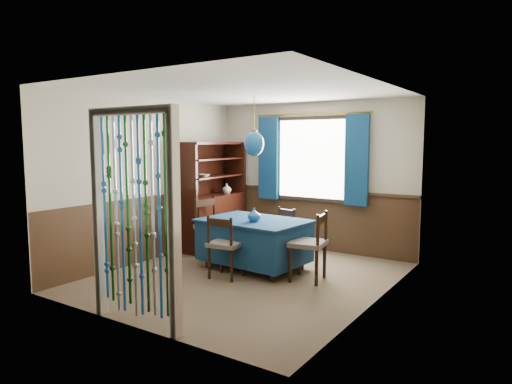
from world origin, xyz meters
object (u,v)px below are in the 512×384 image
Objects in this scene: pendant_lamp at (254,144)px; bowl_shelf at (204,175)px; vase_table at (254,215)px; chair_near at (225,245)px; sideboard at (212,211)px; vase_sideboard at (227,188)px; chair_right at (310,244)px; chair_far at (280,233)px; dining_table at (254,240)px; chair_left at (213,227)px.

pendant_lamp is 1.51m from bowl_shelf.
vase_table is 0.92× the size of bowl_shelf.
sideboard is at bearing 126.47° from chair_near.
vase_table is at bearing -41.14° from vase_sideboard.
sideboard is 0.71m from bowl_shelf.
chair_right reaches higher than vase_table.
vase_sideboard reaches higher than chair_right.
sideboard is at bearing 60.82° from chair_right.
chair_far is at bearing 91.11° from vase_table.
dining_table is 1.70× the size of chair_right.
vase_table is at bearing -34.25° from sideboard.
dining_table is 0.42m from vase_table.
chair_right is (0.87, -0.70, 0.06)m from chair_far.
vase_sideboard is at bearing 138.86° from vase_table.
vase_table reaches higher than chair_near.
chair_right is at bearing -0.51° from dining_table.
chair_left is 5.44× the size of vase_table.
vase_table is at bearing 106.15° from chair_far.
chair_near is 1.49m from pendant_lamp.
pendant_lamp is 4.87× the size of vase_table.
chair_near is 4.87× the size of vase_table.
chair_near is 0.90× the size of chair_left.
dining_table is 1.94× the size of chair_far.
chair_far is 4.23× the size of bowl_shelf.
chair_right is at bearing 156.02° from chair_far.
bowl_shelf is at bearing 131.60° from chair_near.
pendant_lamp is at bearing 76.36° from chair_near.
chair_left is 1.12× the size of pendant_lamp.
chair_right is 5.23× the size of vase_table.
chair_left is (-0.79, 0.72, 0.05)m from chair_near.
vase_sideboard is at bearing 144.47° from dining_table.
sideboard is at bearing 148.82° from vase_table.
pendant_lamp is at bearing -39.76° from vase_sideboard.
pendant_lamp reaches higher than chair_left.
sideboard is (-2.33, 0.84, 0.14)m from chair_right.
pendant_lamp is 4.55× the size of vase_sideboard.
chair_far is 0.87× the size of chair_right.
chair_far is at bearing -18.90° from vase_sideboard.
vase_table is at bearing 84.26° from chair_right.
vase_table is at bearing 64.59° from chair_near.
vase_sideboard reaches higher than chair_left.
bowl_shelf is at bearing -121.29° from chair_left.
bowl_shelf is (-1.40, -0.14, 0.84)m from chair_far.
dining_table is 0.86× the size of sideboard.
chair_far is at bearing 41.62° from chair_right.
bowl_shelf is at bearing 159.97° from pendant_lamp.
vase_sideboard is (-1.27, 1.72, 0.55)m from chair_near.
chair_right is 0.51× the size of sideboard.
dining_table is at bearing 76.36° from chair_near.
chair_left is 1.56m from pendant_lamp.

